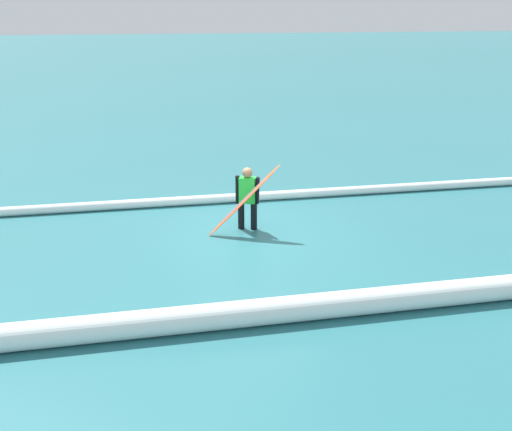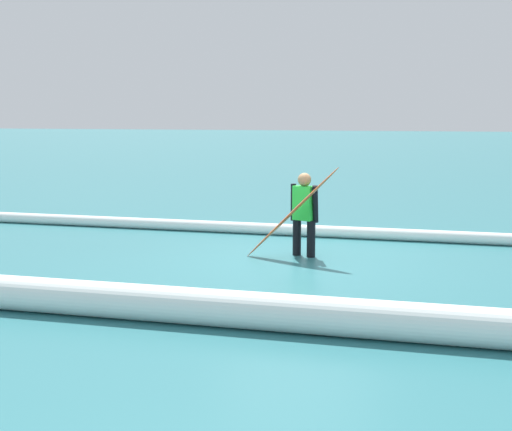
# 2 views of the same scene
# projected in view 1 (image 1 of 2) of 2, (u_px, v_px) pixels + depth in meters

# --- Properties ---
(ground_plane) EXTENTS (183.95, 183.95, 0.00)m
(ground_plane) POSITION_uv_depth(u_px,v_px,m) (248.00, 233.00, 13.04)
(ground_plane) COLOR #2B6F76
(surfer) EXTENTS (0.49, 0.32, 1.37)m
(surfer) POSITION_uv_depth(u_px,v_px,m) (247.00, 195.00, 13.05)
(surfer) COLOR black
(surfer) RESTS_ON ground_plane
(surfboard) EXTENTS (1.55, 0.30, 1.53)m
(surfboard) POSITION_uv_depth(u_px,v_px,m) (244.00, 201.00, 12.73)
(surfboard) COLOR #E55926
(surfboard) RESTS_ON ground_plane
(wave_crest_foreground) EXTENTS (22.27, 0.60, 0.22)m
(wave_crest_foreground) POSITION_uv_depth(u_px,v_px,m) (218.00, 199.00, 14.97)
(wave_crest_foreground) COLOR white
(wave_crest_foreground) RESTS_ON ground_plane
(wave_crest_midground) EXTENTS (19.58, 0.90, 0.41)m
(wave_crest_midground) POSITION_uv_depth(u_px,v_px,m) (168.00, 321.00, 9.00)
(wave_crest_midground) COLOR white
(wave_crest_midground) RESTS_ON ground_plane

